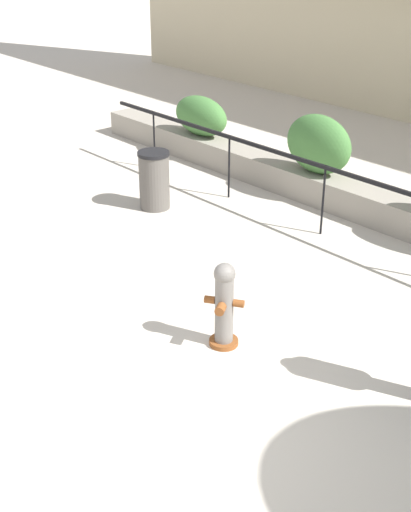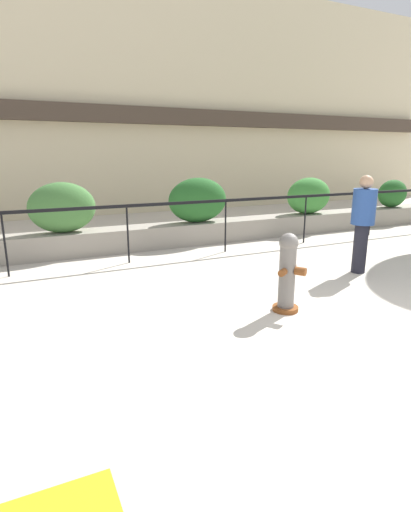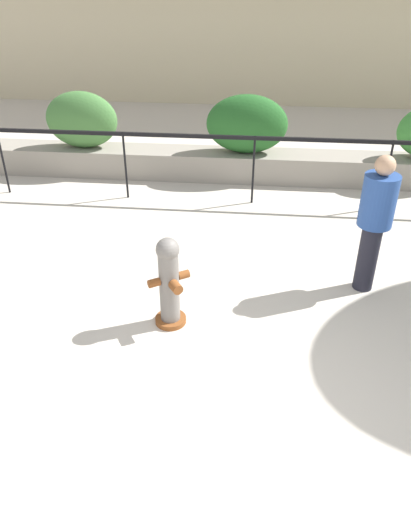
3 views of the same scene
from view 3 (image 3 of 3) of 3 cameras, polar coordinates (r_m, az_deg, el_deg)
ground_plane at (r=4.59m, az=3.81°, el=-20.23°), size 120.00×120.00×0.00m
planter_wall_low at (r=9.49m, az=5.52°, el=10.24°), size 18.00×0.70×0.50m
fence_railing_segment at (r=8.19m, az=5.64°, el=12.59°), size 15.00×0.05×1.15m
hedge_bush_1 at (r=9.79m, az=-13.97°, el=14.87°), size 1.34×0.64×1.03m
hedge_bush_2 at (r=9.25m, az=4.76°, el=14.78°), size 1.46×0.67×1.05m
fire_hydrant at (r=5.43m, az=-4.17°, el=-2.94°), size 0.49×0.49×1.08m
pedestrian at (r=6.13m, az=18.84°, el=4.27°), size 0.53×0.53×1.73m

